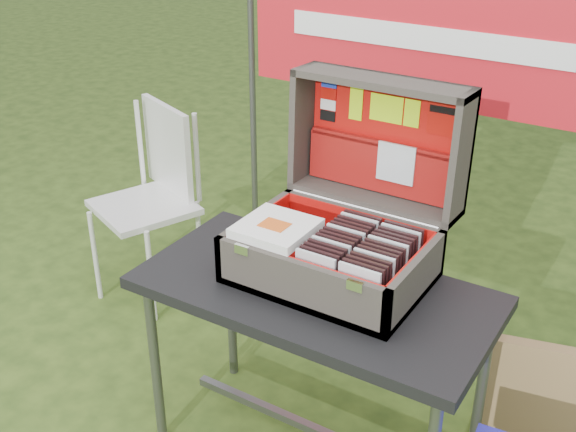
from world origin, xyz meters
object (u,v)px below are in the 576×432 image
Objects in this scene: table at (313,376)px; suitcase at (342,189)px; chair at (144,209)px; cardboard_box at (538,396)px.

table is 0.67m from suitcase.
chair reaches higher than table.
cardboard_box is (0.64, 0.36, -0.81)m from suitcase.
suitcase reaches higher than table.
suitcase is 1.09m from cardboard_box.
cardboard_box is at bearing 21.48° from chair.
table is 0.84m from cardboard_box.
chair is at bearing 162.92° from suitcase.
suitcase is at bearing 5.00° from chair.
chair is (-1.24, 0.38, -0.56)m from suitcase.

